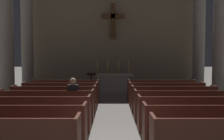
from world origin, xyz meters
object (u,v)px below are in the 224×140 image
at_px(pew_left_row_2, 18,125).
at_px(pew_left_row_6, 59,94).
at_px(pew_right_row_5, 172,99).
at_px(pew_right_row_7, 160,90).
at_px(pew_right_row_4, 181,105).
at_px(pew_right_row_2, 209,125).
at_px(lectern, 90,85).
at_px(pew_right_row_3, 192,113).
at_px(column_right_fourth, 198,39).
at_px(candlestick_inner_left, 106,69).
at_px(candlestick_inner_right, 117,69).
at_px(pew_left_row_4, 45,105).
at_px(pew_right_row_6, 165,94).
at_px(column_left_third, 4,34).
at_px(altar, 112,82).
at_px(lone_worshipper, 72,98).
at_px(candlestick_outer_right, 127,69).
at_px(pew_left_row_5, 53,99).
at_px(pew_left_row_7, 65,90).
at_px(column_left_fourth, 26,39).
at_px(candlestick_outer_left, 96,69).
at_px(column_right_third, 219,34).

distance_m(pew_left_row_2, pew_left_row_6, 4.19).
bearing_deg(pew_right_row_5, pew_right_row_7, 90.00).
xyz_separation_m(pew_right_row_4, pew_right_row_5, (0.00, 1.05, 0.00)).
height_order(pew_right_row_2, lectern, lectern).
relative_size(pew_right_row_3, column_right_fourth, 0.48).
bearing_deg(candlestick_inner_left, candlestick_inner_right, 0.00).
xyz_separation_m(pew_left_row_4, pew_right_row_6, (4.18, 2.09, 0.00)).
height_order(pew_left_row_6, column_right_fourth, column_right_fourth).
xyz_separation_m(pew_right_row_2, pew_right_row_5, (0.00, 3.14, 0.00)).
xyz_separation_m(pew_right_row_3, lectern, (-3.17, 5.64, 0.07)).
xyz_separation_m(pew_right_row_3, pew_right_row_6, (0.00, 3.14, 0.00)).
bearing_deg(pew_right_row_5, column_left_third, 159.67).
height_order(altar, lone_worshipper, lone_worshipper).
height_order(pew_right_row_6, altar, altar).
bearing_deg(candlestick_outer_right, pew_left_row_5, -121.75).
bearing_deg(pew_left_row_7, pew_right_row_2, -51.39).
relative_size(pew_left_row_2, column_left_fourth, 0.48).
relative_size(column_left_fourth, candlestick_outer_left, 8.37).
distance_m(pew_right_row_2, lectern, 7.41).
xyz_separation_m(pew_left_row_4, pew_right_row_4, (4.18, 0.00, 0.00)).
relative_size(candlestick_inner_right, candlestick_outer_right, 1.00).
xyz_separation_m(pew_right_row_5, candlestick_outer_left, (-2.94, 4.75, 0.77)).
relative_size(pew_left_row_7, altar, 1.33).
height_order(pew_left_row_6, pew_right_row_7, same).
bearing_deg(pew_left_row_5, pew_left_row_4, -90.00).
xyz_separation_m(pew_right_row_5, lectern, (-3.17, 3.55, 0.07)).
relative_size(pew_right_row_4, candlestick_outer_left, 4.02).
xyz_separation_m(pew_right_row_2, pew_right_row_3, (0.00, 1.05, 0.00)).
bearing_deg(pew_right_row_7, altar, 128.18).
height_order(column_left_third, column_right_third, same).
relative_size(candlestick_outer_left, lone_worshipper, 0.55).
xyz_separation_m(pew_right_row_7, column_left_third, (-6.97, 0.49, 2.49)).
distance_m(candlestick_inner_left, lone_worshipper, 5.86).
bearing_deg(pew_left_row_7, lectern, 55.41).
bearing_deg(column_left_fourth, pew_right_row_7, -24.53).
bearing_deg(column_left_third, column_right_third, 0.00).
distance_m(pew_right_row_4, lectern, 5.59).
bearing_deg(column_right_fourth, lone_worshipper, -134.26).
bearing_deg(pew_left_row_2, pew_left_row_4, 90.00).
height_order(candlestick_inner_left, lectern, candlestick_inner_left).
relative_size(pew_left_row_6, column_right_third, 0.48).
height_order(pew_right_row_3, candlestick_outer_left, candlestick_outer_left).
height_order(pew_right_row_3, column_right_fourth, column_right_fourth).
height_order(pew_right_row_2, candlestick_outer_left, candlestick_outer_left).
bearing_deg(pew_left_row_5, pew_right_row_4, -14.06).
distance_m(candlestick_outer_right, lectern, 2.38).
bearing_deg(pew_left_row_5, pew_right_row_3, -26.61).
distance_m(pew_left_row_5, pew_right_row_6, 4.31).
height_order(pew_left_row_5, pew_right_row_4, same).
bearing_deg(pew_left_row_7, altar, 51.82).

